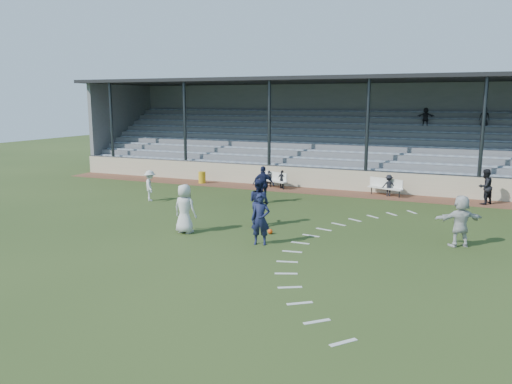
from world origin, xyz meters
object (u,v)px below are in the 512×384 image
bench_left (274,178)px  bench_right (386,185)px  player_white_lead (185,209)px  trash_bin (202,177)px  football (270,231)px  player_navy_lead (260,219)px  official (485,187)px

bench_left → bench_right: same height
bench_right → player_white_lead: (-6.17, -11.10, 0.40)m
trash_bin → player_white_lead: 12.04m
player_white_lead → football: bearing=-156.7°
trash_bin → player_navy_lead: 14.13m
bench_left → bench_right: size_ratio=0.99×
trash_bin → bench_left: bearing=2.8°
trash_bin → player_white_lead: bearing=-64.1°
player_white_lead → official: 15.44m
trash_bin → player_navy_lead: bearing=-52.2°
trash_bin → player_white_lead: (5.25, -10.82, 0.60)m
trash_bin → player_navy_lead: (8.65, -11.16, 0.56)m
player_navy_lead → bench_left: bearing=94.5°
official → player_navy_lead: bearing=2.7°
bench_right → official: size_ratio=1.12×
bench_left → trash_bin: 4.81m
football → official: (7.93, 9.54, 0.82)m
football → player_navy_lead: bearing=-82.4°
bench_left → player_white_lead: player_white_lead is taller
bench_right → trash_bin: (-11.41, -0.28, -0.20)m
football → player_navy_lead: 1.72m
trash_bin → player_white_lead: player_white_lead is taller
football → player_white_lead: (-3.20, -1.15, 0.88)m
bench_right → player_navy_lead: (-2.77, -11.44, 0.36)m
football → official: bearing=50.3°
bench_left → trash_bin: size_ratio=2.74×
trash_bin → football: (8.45, -9.67, -0.28)m
bench_left → bench_right: 6.62m
bench_right → player_navy_lead: bearing=-83.5°
player_white_lead → official: (11.14, 10.69, -0.06)m
football → bench_left: bearing=110.2°
bench_right → player_white_lead: 12.71m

